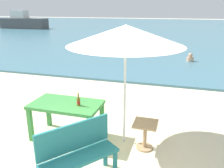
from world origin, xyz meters
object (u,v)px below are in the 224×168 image
(boat_barge, at_px, (23,22))
(beer_bottle_amber, at_px, (79,101))
(picnic_table_green, at_px, (66,108))
(side_table_wood, at_px, (145,132))
(patio_umbrella, at_px, (126,35))
(bench_teal_center, at_px, (77,151))
(swimmer_person, at_px, (190,58))

(boat_barge, bearing_deg, beer_bottle_amber, -51.57)
(picnic_table_green, xyz_separation_m, side_table_wood, (1.60, 0.05, -0.30))
(picnic_table_green, relative_size, patio_umbrella, 0.61)
(patio_umbrella, bearing_deg, bench_teal_center, -107.14)
(patio_umbrella, height_order, side_table_wood, patio_umbrella)
(bench_teal_center, bearing_deg, patio_umbrella, 72.86)
(picnic_table_green, xyz_separation_m, bench_teal_center, (0.76, -1.14, -0.11))
(picnic_table_green, xyz_separation_m, beer_bottle_amber, (0.29, -0.04, 0.20))
(patio_umbrella, xyz_separation_m, bench_teal_center, (-0.40, -1.30, -1.58))
(patio_umbrella, relative_size, side_table_wood, 4.26)
(picnic_table_green, height_order, beer_bottle_amber, beer_bottle_amber)
(bench_teal_center, height_order, boat_barge, boat_barge)
(picnic_table_green, height_order, swimmer_person, picnic_table_green)
(picnic_table_green, relative_size, side_table_wood, 2.59)
(picnic_table_green, height_order, boat_barge, boat_barge)
(swimmer_person, xyz_separation_m, boat_barge, (-19.83, 14.10, 0.63))
(patio_umbrella, relative_size, bench_teal_center, 1.96)
(boat_barge, bearing_deg, bench_teal_center, -52.19)
(beer_bottle_amber, height_order, patio_umbrella, patio_umbrella)
(patio_umbrella, distance_m, boat_barge, 28.71)
(picnic_table_green, bearing_deg, boat_barge, 128.01)
(picnic_table_green, bearing_deg, bench_teal_center, -56.27)
(picnic_table_green, xyz_separation_m, swimmer_person, (2.54, 8.02, -0.41))
(beer_bottle_amber, relative_size, swimmer_person, 0.65)
(beer_bottle_amber, xyz_separation_m, patio_umbrella, (0.87, 0.20, 1.26))
(picnic_table_green, relative_size, swimmer_person, 3.41)
(picnic_table_green, height_order, side_table_wood, picnic_table_green)
(side_table_wood, xyz_separation_m, boat_barge, (-18.89, 22.07, 0.51))
(patio_umbrella, distance_m, bench_teal_center, 2.08)
(side_table_wood, distance_m, swimmer_person, 8.03)
(picnic_table_green, bearing_deg, patio_umbrella, 7.65)
(picnic_table_green, distance_m, beer_bottle_amber, 0.36)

